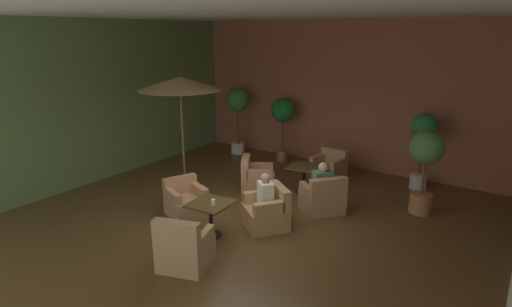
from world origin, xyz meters
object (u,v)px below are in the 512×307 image
armchair_front_right_north (256,179)px  cafe_table_front_right (304,172)px  armchair_front_right_south (329,170)px  potted_tree_right_corner (237,107)px  armchair_front_left_north (186,202)px  patron_blue_shirt (265,192)px  cafe_table_front_left (211,210)px  iced_drink_cup (213,202)px  armchair_front_left_south (267,212)px  potted_tree_left_corner (423,137)px  patron_by_window (323,180)px  armchair_front_right_east (323,198)px  potted_tree_mid_left (283,115)px  potted_tree_mid_right (426,159)px  armchair_front_left_east (184,249)px  patio_umbrella_tall_red (180,84)px

armchair_front_right_north → cafe_table_front_right: bearing=31.4°
armchair_front_right_south → potted_tree_right_corner: 3.73m
armchair_front_left_north → patron_blue_shirt: size_ratio=1.40×
cafe_table_front_left → iced_drink_cup: bearing=-23.5°
armchair_front_left_south → potted_tree_right_corner: 5.38m
armchair_front_right_north → iced_drink_cup: armchair_front_right_north is taller
cafe_table_front_right → armchair_front_right_north: 1.14m
armchair_front_left_south → iced_drink_cup: 1.18m
potted_tree_left_corner → potted_tree_right_corner: potted_tree_right_corner is taller
armchair_front_left_north → cafe_table_front_right: 2.90m
patron_by_window → armchair_front_right_east: bearing=-40.2°
armchair_front_left_south → iced_drink_cup: armchair_front_left_south is taller
cafe_table_front_right → patron_blue_shirt: (0.25, -2.05, 0.21)m
armchair_front_left_north → potted_tree_mid_left: 4.58m
armchair_front_left_south → patron_by_window: bearing=67.7°
armchair_front_left_south → armchair_front_left_north: bearing=-164.4°
armchair_front_right_north → patron_by_window: size_ratio=1.49×
armchair_front_left_north → patron_blue_shirt: (1.70, 0.45, 0.44)m
potted_tree_mid_right → armchair_front_left_east: bearing=-121.0°
cafe_table_front_left → potted_tree_right_corner: (-2.90, 4.74, 0.98)m
cafe_table_front_left → potted_tree_mid_right: size_ratio=0.43×
potted_tree_mid_left → iced_drink_cup: (1.45, -4.90, -0.67)m
patron_blue_shirt → potted_tree_mid_right: bearing=46.2°
armchair_front_right_east → potted_tree_mid_right: 2.27m
patio_umbrella_tall_red → potted_tree_right_corner: patio_umbrella_tall_red is taller
armchair_front_left_north → cafe_table_front_right: armchair_front_left_north is taller
armchair_front_right_north → cafe_table_front_left: bearing=-76.7°
potted_tree_right_corner → potted_tree_left_corner: bearing=0.2°
armchair_front_right_south → patron_by_window: bearing=-69.6°
cafe_table_front_left → armchair_front_left_north: 1.15m
cafe_table_front_right → armchair_front_right_south: bearing=82.1°
armchair_front_right_east → patio_umbrella_tall_red: size_ratio=0.41×
armchair_front_left_south → potted_tree_right_corner: potted_tree_right_corner is taller
armchair_front_right_south → patron_blue_shirt: bearing=-88.2°
potted_tree_right_corner → armchair_front_left_east: bearing=-60.8°
armchair_front_left_south → patron_blue_shirt: patron_blue_shirt is taller
armchair_front_left_south → potted_tree_mid_left: 4.57m
armchair_front_right_south → potted_tree_mid_left: bearing=156.3°
armchair_front_left_north → armchair_front_right_south: bearing=66.0°
potted_tree_left_corner → armchair_front_left_east: bearing=-111.1°
armchair_front_right_east → potted_tree_right_corner: bearing=148.6°
armchair_front_left_north → potted_tree_right_corner: bearing=113.2°
armchair_front_right_north → potted_tree_mid_right: bearing=15.5°
cafe_table_front_right → iced_drink_cup: bearing=-95.6°
cafe_table_front_left → potted_tree_left_corner: potted_tree_left_corner is taller
patron_blue_shirt → armchair_front_left_north: bearing=-165.2°
armchair_front_right_east → iced_drink_cup: armchair_front_right_east is taller
patron_blue_shirt → patron_by_window: (0.57, 1.36, -0.04)m
cafe_table_front_left → potted_tree_mid_left: bearing=105.4°
cafe_table_front_left → patio_umbrella_tall_red: 3.54m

